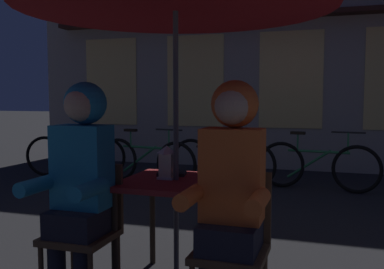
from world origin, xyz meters
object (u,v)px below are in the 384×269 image
object	(u,v)px
lantern	(167,161)
bicycle_nearest	(75,156)
person_left_hooded	(80,171)
person_right_hooded	(231,180)
chair_left	(86,224)
bicycle_fourth	(318,166)
bicycle_second	(146,160)
bicycle_third	(222,161)
chair_right	(233,239)
cafe_table	(176,194)
book	(172,174)

from	to	relation	value
lantern	bicycle_nearest	size ratio (longest dim) A/B	0.14
person_left_hooded	person_right_hooded	size ratio (longest dim) A/B	1.00
chair_left	bicycle_fourth	bearing A→B (deg)	71.17
person_left_hooded	bicycle_second	xyz separation A→B (m)	(-1.16, 3.65, -0.50)
person_left_hooded	bicycle_nearest	world-z (taller)	person_left_hooded
bicycle_third	bicycle_fourth	bearing A→B (deg)	-0.29
chair_right	person_right_hooded	bearing A→B (deg)	-90.00
bicycle_nearest	bicycle_fourth	bearing A→B (deg)	1.88
lantern	person_left_hooded	distance (m)	0.60
bicycle_nearest	person_left_hooded	bearing A→B (deg)	-56.67
cafe_table	person_left_hooded	world-z (taller)	person_left_hooded
person_left_hooded	person_right_hooded	world-z (taller)	same
chair_right	book	world-z (taller)	chair_right
bicycle_second	bicycle_third	xyz separation A→B (m)	(1.10, 0.28, 0.00)
person_left_hooded	bicycle_third	bearing A→B (deg)	90.93
cafe_table	person_right_hooded	bearing A→B (deg)	-41.57
cafe_table	bicycle_third	distance (m)	3.55
chair_left	bicycle_third	bearing A→B (deg)	90.94
cafe_table	chair_left	size ratio (longest dim) A/B	0.85
cafe_table	lantern	world-z (taller)	lantern
cafe_table	lantern	size ratio (longest dim) A/B	3.20
bicycle_nearest	bicycle_second	xyz separation A→B (m)	(1.33, -0.15, 0.00)
person_left_hooded	person_right_hooded	distance (m)	0.96
book	person_right_hooded	bearing A→B (deg)	-57.32
chair_right	bicycle_fourth	xyz separation A→B (m)	(0.36, 3.86, -0.14)
person_left_hooded	person_right_hooded	bearing A→B (deg)	0.00
chair_right	bicycle_nearest	distance (m)	5.09
cafe_table	bicycle_nearest	size ratio (longest dim) A/B	0.45
person_left_hooded	bicycle_third	xyz separation A→B (m)	(-0.06, 3.92, -0.50)
person_left_hooded	bicycle_third	size ratio (longest dim) A/B	0.84
lantern	bicycle_fourth	world-z (taller)	lantern
cafe_table	chair_right	bearing A→B (deg)	-37.55
person_right_hooded	bicycle_second	world-z (taller)	person_right_hooded
bicycle_second	chair_left	bearing A→B (deg)	-72.09
bicycle_nearest	bicycle_third	world-z (taller)	same
person_left_hooded	book	bearing A→B (deg)	56.07
person_left_hooded	bicycle_second	bearing A→B (deg)	107.65
bicycle_third	bicycle_fourth	size ratio (longest dim) A/B	0.99
chair_left	chair_right	size ratio (longest dim) A/B	1.00
person_left_hooded	cafe_table	bearing A→B (deg)	41.57
chair_left	book	distance (m)	0.70
bicycle_fourth	chair_right	bearing A→B (deg)	-95.27
lantern	bicycle_second	xyz separation A→B (m)	(-1.57, 3.20, -0.51)
bicycle_second	bicycle_nearest	bearing A→B (deg)	173.78
bicycle_nearest	bicycle_second	size ratio (longest dim) A/B	0.99
chair_left	person_left_hooded	xyz separation A→B (m)	(-0.00, -0.06, 0.36)
bicycle_second	person_left_hooded	bearing A→B (deg)	-72.35
bicycle_third	lantern	bearing A→B (deg)	-82.30
cafe_table	person_right_hooded	distance (m)	0.67
chair_left	chair_right	world-z (taller)	same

